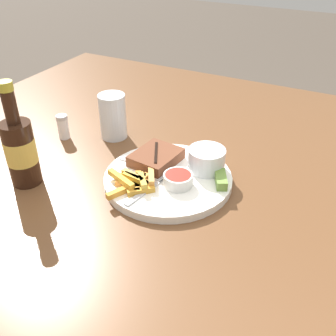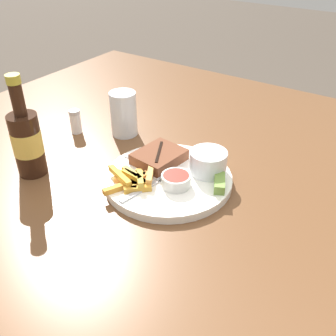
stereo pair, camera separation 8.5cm
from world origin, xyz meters
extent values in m
cube|color=brown|center=(0.00, 0.00, 0.76)|extent=(1.37, 1.49, 0.04)
cylinder|color=brown|center=(0.63, 0.69, 0.37)|extent=(0.06, 0.06, 0.74)
cylinder|color=white|center=(0.00, 0.00, 0.78)|extent=(0.28, 0.28, 0.01)
cylinder|color=white|center=(0.00, 0.00, 0.79)|extent=(0.28, 0.28, 0.00)
cube|color=brown|center=(0.04, 0.05, 0.81)|extent=(0.12, 0.10, 0.03)
cube|color=black|center=(0.04, 0.05, 0.82)|extent=(0.08, 0.05, 0.00)
cube|color=gold|center=(-0.10, 0.05, 0.80)|extent=(0.08, 0.04, 0.01)
cube|color=gold|center=(-0.06, 0.04, 0.80)|extent=(0.05, 0.03, 0.01)
cube|color=gold|center=(-0.06, 0.05, 0.80)|extent=(0.01, 0.08, 0.01)
cube|color=gold|center=(-0.06, 0.03, 0.81)|extent=(0.05, 0.04, 0.01)
cube|color=gold|center=(-0.06, 0.04, 0.80)|extent=(0.07, 0.04, 0.01)
cube|color=gold|center=(-0.08, 0.07, 0.81)|extent=(0.04, 0.08, 0.01)
cube|color=gold|center=(-0.06, 0.06, 0.80)|extent=(0.02, 0.06, 0.01)
cube|color=gold|center=(-0.06, 0.06, 0.81)|extent=(0.02, 0.05, 0.01)
cube|color=gold|center=(-0.08, 0.02, 0.80)|extent=(0.05, 0.05, 0.01)
cube|color=gold|center=(-0.04, 0.06, 0.80)|extent=(0.03, 0.05, 0.01)
cube|color=#E99545|center=(-0.06, 0.04, 0.80)|extent=(0.06, 0.01, 0.01)
cube|color=#E19A4B|center=(-0.04, 0.02, 0.81)|extent=(0.06, 0.04, 0.01)
cube|color=gold|center=(-0.07, 0.05, 0.80)|extent=(0.04, 0.08, 0.01)
cube|color=gold|center=(-0.06, 0.04, 0.80)|extent=(0.01, 0.06, 0.01)
cube|color=gold|center=(-0.06, 0.05, 0.81)|extent=(0.02, 0.05, 0.01)
cylinder|color=white|center=(0.06, -0.06, 0.82)|extent=(0.08, 0.08, 0.05)
cylinder|color=beige|center=(0.06, -0.06, 0.84)|extent=(0.08, 0.08, 0.01)
cylinder|color=silver|center=(-0.02, -0.03, 0.81)|extent=(0.06, 0.06, 0.03)
cylinder|color=#B22319|center=(-0.02, -0.03, 0.82)|extent=(0.06, 0.06, 0.01)
cube|color=olive|center=(0.03, -0.11, 0.80)|extent=(0.06, 0.05, 0.02)
cube|color=#B7B7BC|center=(-0.08, 0.02, 0.80)|extent=(0.10, 0.03, 0.00)
cube|color=#B7B7BC|center=(-0.02, 0.00, 0.80)|extent=(0.03, 0.01, 0.00)
cube|color=#B7B7BC|center=(-0.02, 0.00, 0.80)|extent=(0.03, 0.01, 0.00)
cube|color=#B7B7BC|center=(-0.02, 0.01, 0.80)|extent=(0.03, 0.01, 0.00)
cube|color=#B7B7BC|center=(0.01, 0.08, 0.80)|extent=(0.02, 0.11, 0.00)
cube|color=black|center=(0.01, -0.01, 0.80)|extent=(0.02, 0.06, 0.01)
cylinder|color=black|center=(-0.14, 0.28, 0.85)|extent=(0.06, 0.06, 0.14)
cylinder|color=gold|center=(-0.14, 0.28, 0.86)|extent=(0.07, 0.07, 0.05)
cylinder|color=black|center=(-0.14, 0.28, 0.96)|extent=(0.03, 0.03, 0.07)
cylinder|color=gold|center=(-0.14, 0.28, 1.00)|extent=(0.03, 0.03, 0.02)
cylinder|color=silver|center=(0.12, 0.22, 0.84)|extent=(0.07, 0.07, 0.12)
cylinder|color=white|center=(0.06, 0.34, 0.80)|extent=(0.03, 0.03, 0.05)
cylinder|color=#B7B7BC|center=(0.06, 0.34, 0.84)|extent=(0.03, 0.03, 0.01)
camera|label=1|loc=(-0.63, -0.32, 1.28)|focal=42.00mm
camera|label=2|loc=(-0.59, -0.40, 1.28)|focal=42.00mm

